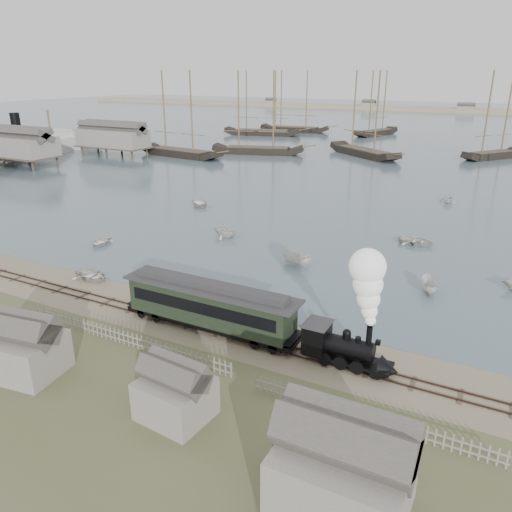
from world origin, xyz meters
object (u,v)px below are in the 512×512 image
at_px(passenger_coach, 210,304).
at_px(beached_dinghy, 92,276).
at_px(locomotive, 361,319).
at_px(steamship, 18,135).

distance_m(passenger_coach, beached_dinghy, 16.61).
bearing_deg(passenger_coach, locomotive, 0.00).
xyz_separation_m(locomotive, beached_dinghy, (-28.26, 3.29, -3.52)).
height_order(beached_dinghy, steamship, steamship).
bearing_deg(passenger_coach, steamship, 149.49).
xyz_separation_m(locomotive, steamship, (-99.14, 51.30, 1.32)).
bearing_deg(locomotive, passenger_coach, 180.00).
bearing_deg(locomotive, beached_dinghy, 173.36).
relative_size(passenger_coach, steamship, 0.32).
height_order(passenger_coach, beached_dinghy, passenger_coach).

